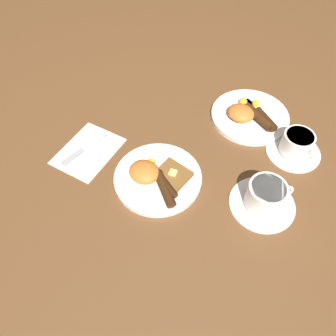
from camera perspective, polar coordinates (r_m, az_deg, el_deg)
ground_plane at (r=0.88m, az=-1.76°, el=-2.03°), size 3.00×3.00×0.00m
breakfast_plate_near at (r=0.87m, az=-1.94°, el=-1.57°), size 0.24×0.24×0.05m
breakfast_plate_far at (r=1.06m, az=14.01°, el=8.96°), size 0.24×0.24×0.05m
teacup_near at (r=0.85m, az=16.55°, el=-4.93°), size 0.17×0.17×0.08m
teacup_far at (r=0.99m, az=21.41°, el=3.66°), size 0.15×0.15×0.07m
napkin at (r=0.97m, az=-13.72°, el=2.92°), size 0.16×0.20×0.01m
knife at (r=0.97m, az=-14.70°, el=3.06°), size 0.03×0.16×0.01m
spoon at (r=0.97m, az=-11.66°, el=4.15°), size 0.03×0.15×0.01m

